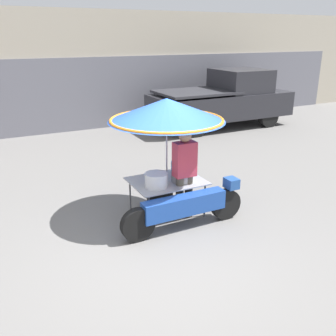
{
  "coord_description": "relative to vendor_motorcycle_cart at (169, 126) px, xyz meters",
  "views": [
    {
      "loc": [
        -2.3,
        -4.54,
        3.08
      ],
      "look_at": [
        0.49,
        0.92,
        0.9
      ],
      "focal_mm": 40.0,
      "sensor_mm": 36.0,
      "label": 1
    }
  ],
  "objects": [
    {
      "name": "shopfront_building",
      "position": [
        -0.49,
        8.1,
        0.28
      ],
      "size": [
        28.0,
        2.06,
        3.88
      ],
      "color": "#B2A893",
      "rests_on": "ground"
    },
    {
      "name": "vendor_motorcycle_cart",
      "position": [
        0.0,
        0.0,
        0.0
      ],
      "size": [
        2.23,
        1.98,
        2.1
      ],
      "color": "black",
      "rests_on": "ground"
    },
    {
      "name": "ground_plane",
      "position": [
        -0.49,
        -0.91,
        -1.65
      ],
      "size": [
        36.0,
        36.0,
        0.0
      ],
      "primitive_type": "plane",
      "color": "slate"
    },
    {
      "name": "pickup_truck",
      "position": [
        4.92,
        5.34,
        -0.71
      ],
      "size": [
        4.98,
        1.92,
        1.96
      ],
      "color": "black",
      "rests_on": "ground"
    },
    {
      "name": "vendor_person",
      "position": [
        0.19,
        -0.22,
        -0.74
      ],
      "size": [
        0.38,
        0.22,
        1.62
      ],
      "color": "#4C473D",
      "rests_on": "ground"
    }
  ]
}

